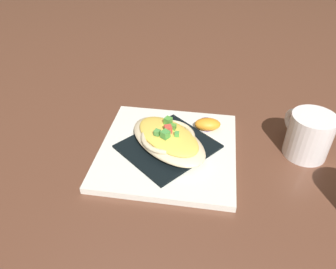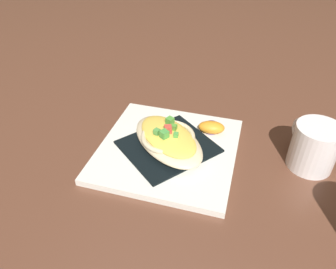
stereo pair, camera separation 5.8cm
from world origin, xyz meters
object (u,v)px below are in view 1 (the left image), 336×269
(orange_garnish, at_px, (207,124))
(coffee_mug, at_px, (308,137))
(square_plate, at_px, (168,150))
(gratin_dish, at_px, (168,138))

(orange_garnish, relative_size, coffee_mug, 0.62)
(orange_garnish, xyz_separation_m, coffee_mug, (0.01, 0.19, 0.01))
(square_plate, xyz_separation_m, gratin_dish, (-0.00, -0.00, 0.03))
(square_plate, xyz_separation_m, coffee_mug, (-0.07, 0.24, 0.03))
(gratin_dish, bearing_deg, square_plate, 63.84)
(gratin_dish, xyz_separation_m, coffee_mug, (-0.07, 0.24, 0.00))
(orange_garnish, height_order, coffee_mug, coffee_mug)
(square_plate, height_order, coffee_mug, coffee_mug)
(gratin_dish, relative_size, orange_garnish, 3.19)
(square_plate, bearing_deg, coffee_mug, 106.99)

